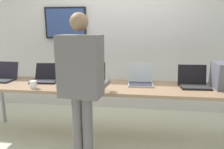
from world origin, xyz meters
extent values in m
cube|color=beige|center=(0.00, 0.00, -0.02)|extent=(8.00, 8.00, 0.04)
cube|color=silver|center=(0.00, 1.13, 1.35)|extent=(8.00, 0.06, 2.71)
cube|color=black|center=(-0.92, 1.08, 1.60)|extent=(0.76, 0.05, 0.56)
cube|color=#324680|center=(-0.92, 1.06, 1.60)|extent=(0.70, 0.02, 0.50)
cube|color=#916F53|center=(0.00, 0.00, 0.74)|extent=(3.69, 0.70, 0.04)
cylinder|color=gray|center=(-1.74, 0.25, 0.36)|extent=(0.05, 0.05, 0.72)
cube|color=#25202D|center=(-1.59, 0.04, 0.77)|extent=(0.38, 0.27, 0.02)
cube|color=#292C2B|center=(-1.59, 0.03, 0.78)|extent=(0.35, 0.22, 0.00)
cube|color=#25202D|center=(-1.58, 0.20, 0.90)|extent=(0.37, 0.10, 0.24)
cube|color=#205F39|center=(-1.58, 0.20, 0.90)|extent=(0.34, 0.08, 0.21)
cube|color=black|center=(-0.92, 0.06, 0.77)|extent=(0.39, 0.27, 0.02)
cube|color=#32323A|center=(-0.92, 0.05, 0.78)|extent=(0.35, 0.22, 0.00)
cube|color=black|center=(-0.93, 0.23, 0.89)|extent=(0.38, 0.14, 0.22)
cube|color=silver|center=(-0.93, 0.24, 0.89)|extent=(0.35, 0.12, 0.19)
cube|color=black|center=(-0.22, 0.07, 0.77)|extent=(0.36, 0.28, 0.02)
cube|color=#2C2833|center=(-0.22, 0.06, 0.78)|extent=(0.33, 0.23, 0.00)
cube|color=black|center=(-0.23, 0.22, 0.90)|extent=(0.35, 0.07, 0.25)
cube|color=white|center=(-0.23, 0.22, 0.90)|extent=(0.32, 0.06, 0.23)
cube|color=#A9B2B7|center=(0.45, 0.07, 0.77)|extent=(0.34, 0.27, 0.02)
cube|color=#312C39|center=(0.45, 0.06, 0.78)|extent=(0.31, 0.22, 0.00)
cube|color=#A9B2B7|center=(0.45, 0.25, 0.90)|extent=(0.34, 0.11, 0.24)
cube|color=white|center=(0.45, 0.26, 0.90)|extent=(0.31, 0.10, 0.21)
cube|color=black|center=(1.15, 0.04, 0.77)|extent=(0.39, 0.28, 0.02)
cube|color=#2F2E2D|center=(1.15, 0.03, 0.78)|extent=(0.36, 0.23, 0.00)
cube|color=black|center=(1.15, 0.20, 0.90)|extent=(0.38, 0.08, 0.25)
cube|color=#ADCEE6|center=(1.15, 0.20, 0.90)|extent=(0.35, 0.07, 0.23)
cylinder|color=#5E585A|center=(-0.24, -0.62, 0.41)|extent=(0.12, 0.12, 0.81)
cylinder|color=#5E585A|center=(-0.12, -0.64, 0.41)|extent=(0.12, 0.12, 0.81)
cube|color=#5E585A|center=(-0.18, -0.63, 1.14)|extent=(0.47, 0.31, 0.64)
sphere|color=#876548|center=(-0.18, -0.63, 1.59)|extent=(0.19, 0.19, 0.19)
cylinder|color=#5E585A|center=(-0.31, -0.32, 0.86)|extent=(0.11, 0.33, 0.07)
cylinder|color=#5E585A|center=(0.02, -0.36, 0.86)|extent=(0.11, 0.33, 0.07)
cylinder|color=white|center=(-0.93, -0.25, 0.81)|extent=(0.09, 0.09, 0.10)
camera|label=1|loc=(0.41, -2.73, 1.54)|focal=33.83mm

